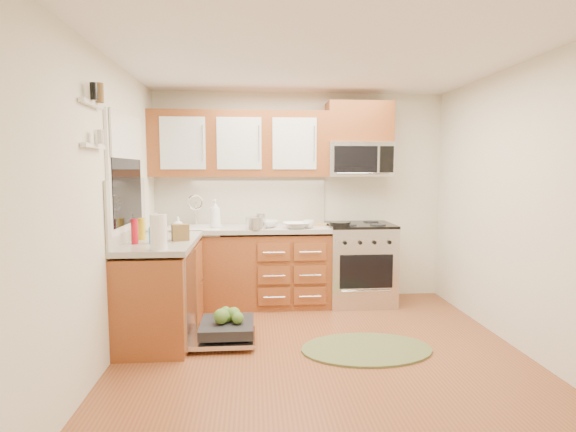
{
  "coord_description": "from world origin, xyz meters",
  "views": [
    {
      "loc": [
        -0.57,
        -3.72,
        1.58
      ],
      "look_at": [
        -0.22,
        0.85,
        1.11
      ],
      "focal_mm": 28.0,
      "sensor_mm": 36.0,
      "label": 1
    }
  ],
  "objects": [
    {
      "name": "canister",
      "position": [
        -0.49,
        1.35,
        1.01
      ],
      "size": [
        0.12,
        0.12,
        0.16
      ],
      "primitive_type": "cylinder",
      "rotation": [
        0.0,
        0.0,
        0.19
      ],
      "color": "silver",
      "rests_on": "countertop_back"
    },
    {
      "name": "base_cabinet_back",
      "position": [
        -0.73,
        1.45,
        0.42
      ],
      "size": [
        2.05,
        0.6,
        0.85
      ],
      "primitive_type": "cube",
      "color": "brown",
      "rests_on": "ground"
    },
    {
      "name": "bowl_a",
      "position": [
        -0.1,
        1.25,
        0.96
      ],
      "size": [
        0.32,
        0.32,
        0.07
      ],
      "primitive_type": "imported",
      "rotation": [
        0.0,
        0.0,
        0.19
      ],
      "color": "#999999",
      "rests_on": "countertop_back"
    },
    {
      "name": "dishwasher",
      "position": [
        -0.86,
        0.3,
        0.1
      ],
      "size": [
        0.7,
        0.6,
        0.2
      ],
      "primitive_type": null,
      "color": "silver",
      "rests_on": "ground"
    },
    {
      "name": "wall_left",
      "position": [
        -1.75,
        0.0,
        1.25
      ],
      "size": [
        0.04,
        3.5,
        2.5
      ],
      "primitive_type": "cube",
      "color": "silver",
      "rests_on": "ground"
    },
    {
      "name": "skillet",
      "position": [
        0.4,
        1.25,
        0.97
      ],
      "size": [
        0.3,
        0.3,
        0.04
      ],
      "primitive_type": "cylinder",
      "rotation": [
        0.0,
        0.0,
        -0.39
      ],
      "color": "black",
      "rests_on": "range"
    },
    {
      "name": "microwave",
      "position": [
        0.68,
        1.55,
        1.7
      ],
      "size": [
        0.76,
        0.38,
        0.4
      ],
      "primitive_type": null,
      "color": "silver",
      "rests_on": "ground"
    },
    {
      "name": "rug",
      "position": [
        0.41,
        0.01,
        0.01
      ],
      "size": [
        1.35,
        1.12,
        0.02
      ],
      "primitive_type": null,
      "rotation": [
        0.0,
        0.0,
        -0.37
      ],
      "color": "#636E3F",
      "rests_on": "ground"
    },
    {
      "name": "cup",
      "position": [
        0.05,
        1.25,
        0.97
      ],
      "size": [
        0.15,
        0.15,
        0.09
      ],
      "primitive_type": "imported",
      "rotation": [
        0.0,
        0.0,
        0.38
      ],
      "color": "#999999",
      "rests_on": "countertop_back"
    },
    {
      "name": "base_cabinet_left",
      "position": [
        -1.45,
        0.52,
        0.42
      ],
      "size": [
        0.6,
        1.25,
        0.85
      ],
      "primitive_type": "cube",
      "color": "brown",
      "rests_on": "ground"
    },
    {
      "name": "wall_front",
      "position": [
        0.0,
        -1.75,
        1.25
      ],
      "size": [
        3.5,
        0.04,
        2.5
      ],
      "primitive_type": "cube",
      "color": "silver",
      "rests_on": "ground"
    },
    {
      "name": "stock_pot",
      "position": [
        -0.55,
        1.22,
        0.99
      ],
      "size": [
        0.27,
        0.27,
        0.13
      ],
      "primitive_type": "cylinder",
      "rotation": [
        0.0,
        0.0,
        -0.23
      ],
      "color": "silver",
      "rests_on": "countertop_back"
    },
    {
      "name": "countertop_left",
      "position": [
        -1.44,
        0.53,
        0.9
      ],
      "size": [
        0.64,
        1.27,
        0.05
      ],
      "primitive_type": "cube",
      "color": "#B2ABA3",
      "rests_on": "base_cabinet_left"
    },
    {
      "name": "wall_back",
      "position": [
        0.0,
        1.75,
        1.25
      ],
      "size": [
        3.5,
        0.04,
        2.5
      ],
      "primitive_type": "cube",
      "color": "silver",
      "rests_on": "ground"
    },
    {
      "name": "floor",
      "position": [
        0.0,
        0.0,
        0.0
      ],
      "size": [
        3.5,
        3.5,
        0.0
      ],
      "primitive_type": "plane",
      "color": "brown",
      "rests_on": "ground"
    },
    {
      "name": "wall_right",
      "position": [
        1.75,
        0.0,
        1.25
      ],
      "size": [
        0.04,
        3.5,
        2.5
      ],
      "primitive_type": "cube",
      "color": "silver",
      "rests_on": "ground"
    },
    {
      "name": "wooden_box",
      "position": [
        -1.25,
        0.47,
        1.0
      ],
      "size": [
        0.18,
        0.15,
        0.15
      ],
      "primitive_type": "cube",
      "rotation": [
        0.0,
        0.0,
        0.32
      ],
      "color": "brown",
      "rests_on": "countertop_left"
    },
    {
      "name": "bowl_b",
      "position": [
        -0.42,
        1.35,
        0.96
      ],
      "size": [
        0.25,
        0.25,
        0.08
      ],
      "primitive_type": "imported",
      "rotation": [
        0.0,
        0.0,
        -0.01
      ],
      "color": "#999999",
      "rests_on": "countertop_back"
    },
    {
      "name": "paper_towel_roll",
      "position": [
        -1.35,
        -0.02,
        1.07
      ],
      "size": [
        0.17,
        0.17,
        0.29
      ],
      "primitive_type": "cylinder",
      "rotation": [
        0.0,
        0.0,
        0.29
      ],
      "color": "white",
      "rests_on": "countertop_left"
    },
    {
      "name": "range",
      "position": [
        0.68,
        1.43,
        0.47
      ],
      "size": [
        0.76,
        0.64,
        0.95
      ],
      "primitive_type": null,
      "color": "silver",
      "rests_on": "ground"
    },
    {
      "name": "shelf_upper",
      "position": [
        -1.72,
        -0.35,
        2.05
      ],
      "size": [
        0.04,
        0.4,
        0.03
      ],
      "primitive_type": "cube",
      "color": "white",
      "rests_on": "ground"
    },
    {
      "name": "blue_carton",
      "position": [
        -1.45,
        0.33,
        1.0
      ],
      "size": [
        0.09,
        0.06,
        0.15
      ],
      "primitive_type": "cube",
      "rotation": [
        0.0,
        0.0,
        -0.0
      ],
      "color": "teal",
      "rests_on": "countertop_left"
    },
    {
      "name": "cutting_board",
      "position": [
        0.16,
        1.55,
        0.94
      ],
      "size": [
        0.33,
        0.26,
        0.02
      ],
      "primitive_type": "cube",
      "rotation": [
        0.0,
        0.0,
        -0.3
      ],
      "color": "#9E6F48",
      "rests_on": "countertop_back"
    },
    {
      "name": "window",
      "position": [
        -1.74,
        0.5,
        1.55
      ],
      "size": [
        0.03,
        1.05,
        1.05
      ],
      "primitive_type": null,
      "color": "white",
      "rests_on": "ground"
    },
    {
      "name": "window_blind",
      "position": [
        -1.71,
        0.5,
        1.88
      ],
      "size": [
        0.02,
        0.96,
        0.4
      ],
      "primitive_type": "cube",
      "color": "white",
      "rests_on": "ground"
    },
    {
      "name": "soap_bottle_c",
      "position": [
        -1.37,
        1.05,
        1.01
      ],
      "size": [
        0.16,
        0.16,
        0.16
      ],
      "primitive_type": "imported",
      "rotation": [
        0.0,
        0.0,
        -0.27
      ],
      "color": "#999999",
      "rests_on": "countertop_left"
    },
    {
      "name": "shelf_lower",
      "position": [
        -1.72,
        -0.35,
        1.75
      ],
      "size": [
        0.04,
        0.4,
        0.03
      ],
      "primitive_type": "cube",
      "color": "white",
      "rests_on": "ground"
    },
    {
      "name": "sink",
      "position": [
        -1.25,
        1.42,
        0.8
      ],
      "size": [
        0.62,
        0.5,
        0.26
      ],
      "primitive_type": null,
      "color": "white",
      "rests_on": "ground"
    },
    {
      "name": "red_bottle",
      "position": [
        -1.62,
        0.29,
        1.04
      ],
      "size": [
        0.07,
        0.07,
        0.22
      ],
      "primitive_type": "cylinder",
      "rotation": [
        0.0,
        0.0,
        -0.13
      ],
      "color": "red",
      "rests_on": "countertop_left"
    },
    {
      "name": "cabinet_over_mw",
      "position": [
        0.68,
        1.57,
        2.13
      ],
      "size": [
        0.76,
        0.35,
        0.47
      ],
      "primitive_type": "cube",
      "color": "brown",
      "rests_on": "ground"
    },
    {
      "name": "soap_bottle_a",
      "position": [
        -1.0,
        1.32,
        1.09
      ],
      "size": [
        0.16,
        0.16,
        0.32
      ],
      "primitive_type": "imported",
      "rotation": [
        0.0,
        0.0,
        -0.29
      ],
      "color": "#999999",
      "rests_on": "countertop_back"
    },
    {
      "name": "soap_bottle_b",
      "position": [
        -1.59,
        1.05,
        1.03
      ],
      "size": [
        0.12,
        0.12,
        0.21
      ],
      "primitive_type": "imported",
      "rotation": [
        0.0,
        0.0,
        -0.29
      ],
      "color": "#999999",
      "rests_on": "countertop_left"
    },
    {
      "name": "backsplash_back",
      "position": [
        -0.73,
        1.74,
        1.21
      ],
      "size": [
        2.05,
        0.02,
        0.57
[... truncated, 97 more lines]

